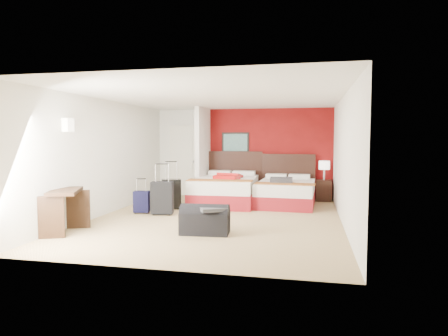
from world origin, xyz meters
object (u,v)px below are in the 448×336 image
(nightstand, at_px, (324,190))
(suitcase_charcoal, at_px, (162,199))
(duffel_bag, at_px, (205,222))
(bed_right, at_px, (286,193))
(table_lamp, at_px, (324,170))
(desk, at_px, (66,211))
(red_suitcase_open, at_px, (228,177))
(suitcase_black, at_px, (171,195))
(bed_left, at_px, (225,191))
(suitcase_navy, at_px, (142,203))

(nightstand, relative_size, suitcase_charcoal, 0.81)
(nightstand, xyz_separation_m, duffel_bag, (-2.16, -4.22, -0.07))
(bed_right, xyz_separation_m, table_lamp, (0.95, 0.89, 0.52))
(duffel_bag, relative_size, desk, 0.91)
(red_suitcase_open, distance_m, suitcase_charcoal, 2.03)
(suitcase_charcoal, distance_m, duffel_bag, 2.03)
(nightstand, bearing_deg, bed_right, -135.53)
(table_lamp, xyz_separation_m, suitcase_black, (-3.57, -2.02, -0.48))
(table_lamp, relative_size, duffel_bag, 0.61)
(bed_right, distance_m, suitcase_charcoal, 3.16)
(desk, bearing_deg, nightstand, 22.93)
(bed_right, height_order, table_lamp, table_lamp)
(bed_left, height_order, suitcase_black, suitcase_black)
(suitcase_charcoal, xyz_separation_m, desk, (-1.04, -1.96, 0.04))
(table_lamp, distance_m, suitcase_navy, 4.87)
(red_suitcase_open, relative_size, suitcase_charcoal, 1.17)
(duffel_bag, bearing_deg, nightstand, 58.71)
(nightstand, relative_size, suitcase_navy, 1.20)
(bed_left, bearing_deg, nightstand, 19.47)
(table_lamp, distance_m, suitcase_charcoal, 4.48)
(bed_right, xyz_separation_m, suitcase_navy, (-3.07, -1.79, -0.06))
(red_suitcase_open, bearing_deg, bed_left, 146.63)
(bed_right, distance_m, suitcase_black, 2.85)
(suitcase_black, xyz_separation_m, suitcase_charcoal, (0.05, -0.71, 0.01))
(bed_right, distance_m, suitcase_navy, 3.56)
(red_suitcase_open, distance_m, suitcase_navy, 2.34)
(red_suitcase_open, xyz_separation_m, nightstand, (2.38, 1.08, -0.43))
(bed_left, height_order, nightstand, bed_left)
(bed_right, relative_size, nightstand, 3.50)
(duffel_bag, bearing_deg, desk, -173.36)
(bed_right, bearing_deg, nightstand, 45.77)
(table_lamp, bearing_deg, desk, -134.21)
(bed_left, bearing_deg, suitcase_navy, -134.37)
(nightstand, bearing_deg, suitcase_black, -149.18)
(duffel_bag, bearing_deg, suitcase_black, 118.31)
(bed_left, bearing_deg, suitcase_charcoal, -122.87)
(table_lamp, xyz_separation_m, desk, (-4.56, -4.69, -0.43))
(suitcase_black, distance_m, suitcase_navy, 0.81)
(nightstand, xyz_separation_m, suitcase_navy, (-4.02, -2.68, -0.05))
(bed_right, height_order, suitcase_black, suitcase_black)
(bed_left, bearing_deg, duffel_bag, -86.46)
(desk, bearing_deg, table_lamp, 22.93)
(table_lamp, bearing_deg, duffel_bag, -117.05)
(suitcase_black, height_order, desk, desk)
(suitcase_navy, bearing_deg, suitcase_charcoal, -15.51)
(red_suitcase_open, bearing_deg, suitcase_navy, -124.10)
(suitcase_navy, height_order, desk, desk)
(bed_left, bearing_deg, red_suitcase_open, -47.16)
(suitcase_black, distance_m, suitcase_charcoal, 0.71)
(suitcase_charcoal, relative_size, desk, 0.75)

